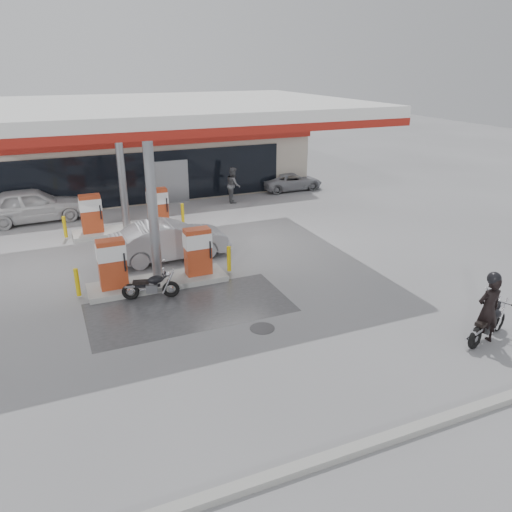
{
  "coord_description": "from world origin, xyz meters",
  "views": [
    {
      "loc": [
        -2.94,
        -13.1,
        6.93
      ],
      "look_at": [
        2.8,
        0.33,
        1.2
      ],
      "focal_mm": 35.0,
      "sensor_mm": 36.0,
      "label": 1
    }
  ],
  "objects_px": {
    "parked_motorcycle": "(152,286)",
    "attendant": "(233,185)",
    "main_motorcycle": "(488,324)",
    "biker_main": "(488,310)",
    "pump_island_far": "(126,216)",
    "sedan_white": "(32,205)",
    "parked_car_right": "(291,181)",
    "pump_island_near": "(157,265)",
    "hatchback_silver": "(170,240)"
  },
  "relations": [
    {
      "from": "pump_island_far",
      "to": "attendant",
      "type": "distance_m",
      "value": 6.62
    },
    {
      "from": "parked_motorcycle",
      "to": "attendant",
      "type": "distance_m",
      "value": 11.64
    },
    {
      "from": "attendant",
      "to": "parked_motorcycle",
      "type": "bearing_deg",
      "value": 159.95
    },
    {
      "from": "biker_main",
      "to": "parked_car_right",
      "type": "xyz_separation_m",
      "value": [
        2.91,
        16.91,
        -0.44
      ]
    },
    {
      "from": "main_motorcycle",
      "to": "parked_car_right",
      "type": "relative_size",
      "value": 0.52
    },
    {
      "from": "main_motorcycle",
      "to": "biker_main",
      "type": "bearing_deg",
      "value": -178.9
    },
    {
      "from": "main_motorcycle",
      "to": "attendant",
      "type": "height_order",
      "value": "attendant"
    },
    {
      "from": "biker_main",
      "to": "hatchback_silver",
      "type": "distance_m",
      "value": 10.97
    },
    {
      "from": "biker_main",
      "to": "parked_car_right",
      "type": "height_order",
      "value": "biker_main"
    },
    {
      "from": "attendant",
      "to": "hatchback_silver",
      "type": "height_order",
      "value": "attendant"
    },
    {
      "from": "main_motorcycle",
      "to": "parked_motorcycle",
      "type": "distance_m",
      "value": 9.7
    },
    {
      "from": "parked_motorcycle",
      "to": "main_motorcycle",
      "type": "bearing_deg",
      "value": -23.05
    },
    {
      "from": "parked_motorcycle",
      "to": "hatchback_silver",
      "type": "xyz_separation_m",
      "value": [
        1.38,
        3.11,
        0.31
      ]
    },
    {
      "from": "main_motorcycle",
      "to": "parked_car_right",
      "type": "bearing_deg",
      "value": 62.3
    },
    {
      "from": "hatchback_silver",
      "to": "parked_car_right",
      "type": "height_order",
      "value": "hatchback_silver"
    },
    {
      "from": "pump_island_near",
      "to": "parked_car_right",
      "type": "relative_size",
      "value": 1.44
    },
    {
      "from": "hatchback_silver",
      "to": "pump_island_far",
      "type": "bearing_deg",
      "value": 12.83
    },
    {
      "from": "biker_main",
      "to": "sedan_white",
      "type": "xyz_separation_m",
      "value": [
        -10.78,
        16.11,
        -0.14
      ]
    },
    {
      "from": "pump_island_near",
      "to": "hatchback_silver",
      "type": "xyz_separation_m",
      "value": [
        0.98,
        2.2,
        0.0
      ]
    },
    {
      "from": "pump_island_far",
      "to": "sedan_white",
      "type": "distance_m",
      "value": 4.89
    },
    {
      "from": "pump_island_far",
      "to": "sedan_white",
      "type": "xyz_separation_m",
      "value": [
        -3.69,
        3.2,
        0.08
      ]
    },
    {
      "from": "pump_island_near",
      "to": "sedan_white",
      "type": "xyz_separation_m",
      "value": [
        -3.69,
        9.2,
        0.08
      ]
    },
    {
      "from": "biker_main",
      "to": "hatchback_silver",
      "type": "bearing_deg",
      "value": -49.54
    },
    {
      "from": "pump_island_far",
      "to": "main_motorcycle",
      "type": "relative_size",
      "value": 2.74
    },
    {
      "from": "sedan_white",
      "to": "parked_car_right",
      "type": "distance_m",
      "value": 13.72
    },
    {
      "from": "sedan_white",
      "to": "hatchback_silver",
      "type": "xyz_separation_m",
      "value": [
        4.68,
        -7.0,
        -0.08
      ]
    },
    {
      "from": "hatchback_silver",
      "to": "parked_car_right",
      "type": "distance_m",
      "value": 11.92
    },
    {
      "from": "sedan_white",
      "to": "attendant",
      "type": "xyz_separation_m",
      "value": [
        9.69,
        -0.4,
        0.12
      ]
    },
    {
      "from": "main_motorcycle",
      "to": "hatchback_silver",
      "type": "xyz_separation_m",
      "value": [
        -6.29,
        9.05,
        0.27
      ]
    },
    {
      "from": "biker_main",
      "to": "parked_car_right",
      "type": "distance_m",
      "value": 17.17
    },
    {
      "from": "biker_main",
      "to": "attendant",
      "type": "height_order",
      "value": "biker_main"
    },
    {
      "from": "sedan_white",
      "to": "attendant",
      "type": "distance_m",
      "value": 9.7
    },
    {
      "from": "pump_island_near",
      "to": "hatchback_silver",
      "type": "bearing_deg",
      "value": 65.91
    },
    {
      "from": "parked_motorcycle",
      "to": "attendant",
      "type": "bearing_deg",
      "value": 71.32
    },
    {
      "from": "pump_island_far",
      "to": "hatchback_silver",
      "type": "height_order",
      "value": "pump_island_far"
    },
    {
      "from": "pump_island_near",
      "to": "parked_motorcycle",
      "type": "xyz_separation_m",
      "value": [
        -0.4,
        -0.91,
        -0.31
      ]
    },
    {
      "from": "pump_island_near",
      "to": "main_motorcycle",
      "type": "relative_size",
      "value": 2.74
    },
    {
      "from": "pump_island_near",
      "to": "attendant",
      "type": "xyz_separation_m",
      "value": [
        6.0,
        8.8,
        0.21
      ]
    },
    {
      "from": "parked_motorcycle",
      "to": "hatchback_silver",
      "type": "bearing_deg",
      "value": 80.76
    },
    {
      "from": "pump_island_near",
      "to": "attendant",
      "type": "relative_size",
      "value": 2.81
    },
    {
      "from": "pump_island_near",
      "to": "parked_motorcycle",
      "type": "distance_m",
      "value": 1.04
    },
    {
      "from": "main_motorcycle",
      "to": "biker_main",
      "type": "relative_size",
      "value": 1.0
    },
    {
      "from": "parked_motorcycle",
      "to": "attendant",
      "type": "xyz_separation_m",
      "value": [
        6.4,
        9.71,
        0.51
      ]
    },
    {
      "from": "main_motorcycle",
      "to": "hatchback_silver",
      "type": "bearing_deg",
      "value": 106.3
    },
    {
      "from": "parked_motorcycle",
      "to": "pump_island_near",
      "type": "bearing_deg",
      "value": 81.14
    },
    {
      "from": "pump_island_near",
      "to": "biker_main",
      "type": "bearing_deg",
      "value": -44.26
    },
    {
      "from": "pump_island_far",
      "to": "biker_main",
      "type": "distance_m",
      "value": 14.73
    },
    {
      "from": "pump_island_far",
      "to": "parked_car_right",
      "type": "distance_m",
      "value": 10.77
    },
    {
      "from": "main_motorcycle",
      "to": "sedan_white",
      "type": "bearing_deg",
      "value": 105.84
    },
    {
      "from": "parked_motorcycle",
      "to": "biker_main",
      "type": "bearing_deg",
      "value": -24.02
    }
  ]
}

